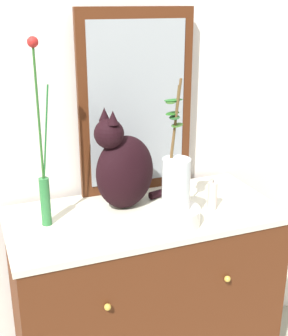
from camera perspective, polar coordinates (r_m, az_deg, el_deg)
wall_back at (r=1.95m, az=-3.48°, el=9.35°), size 4.40×0.08×2.60m
sideboard at (r=2.02m, az=0.00°, el=-16.95°), size 1.04×0.52×0.89m
mirror_leaning at (r=1.88m, az=-0.94°, el=7.90°), size 0.48×0.03×0.74m
cat_sitting at (r=1.77m, az=-2.52°, el=0.02°), size 0.40×0.21×0.40m
vase_slim_green at (r=1.65m, az=-12.30°, el=-0.37°), size 0.06×0.04×0.66m
bowl_porcelain at (r=1.68m, az=3.86°, el=-5.94°), size 0.18×0.18×0.07m
vase_glass_clear at (r=1.62m, az=3.95°, el=-1.46°), size 0.10×0.12×0.46m
candle_pillar at (r=1.81m, az=8.40°, el=-3.40°), size 0.04×0.04×0.12m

